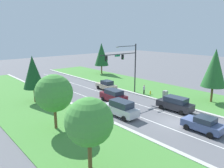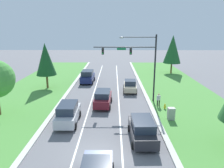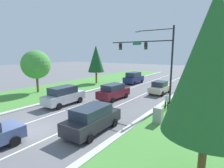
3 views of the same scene
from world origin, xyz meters
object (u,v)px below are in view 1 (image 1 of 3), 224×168
at_px(oak_near_left_tree, 89,122).
at_px(conifer_far_right_tree, 215,68).
at_px(pedestrian, 144,89).
at_px(conifer_mid_left_tree, 33,72).
at_px(oak_far_left_tree, 54,93).
at_px(burgundy_suv, 113,96).
at_px(champagne_sedan, 106,85).
at_px(utility_cabinet, 165,95).
at_px(traffic_signal_mast, 127,62).
at_px(fire_hydrant, 150,93).
at_px(charcoal_suv, 175,104).
at_px(silver_suv, 121,108).
at_px(conifer_near_right_tree, 102,54).
at_px(navy_suv, 58,85).
at_px(slate_blue_sedan, 203,124).

height_order(oak_near_left_tree, conifer_far_right_tree, conifer_far_right_tree).
relative_size(pedestrian, conifer_mid_left_tree, 0.24).
distance_m(pedestrian, oak_near_left_tree, 22.58).
distance_m(conifer_far_right_tree, oak_far_left_tree, 23.41).
xyz_separation_m(burgundy_suv, oak_far_left_tree, (-11.20, -3.14, 3.08)).
xyz_separation_m(burgundy_suv, champagne_sedan, (3.77, 6.24, -0.10)).
bearing_deg(utility_cabinet, pedestrian, 97.52).
xyz_separation_m(traffic_signal_mast, pedestrian, (2.39, -1.93, -4.72)).
relative_size(fire_hydrant, conifer_far_right_tree, 0.09).
height_order(charcoal_suv, conifer_far_right_tree, conifer_far_right_tree).
distance_m(silver_suv, utility_cabinet, 10.53).
bearing_deg(burgundy_suv, silver_suv, -119.43).
xyz_separation_m(traffic_signal_mast, oak_far_left_tree, (-15.55, -4.75, -1.59)).
distance_m(pedestrian, conifer_far_right_tree, 11.44).
xyz_separation_m(traffic_signal_mast, conifer_mid_left_tree, (-13.47, 6.12, -1.02)).
relative_size(traffic_signal_mast, conifer_mid_left_tree, 1.20).
distance_m(traffic_signal_mast, fire_hydrant, 6.72).
relative_size(traffic_signal_mast, burgundy_suv, 1.78).
distance_m(conifer_near_right_tree, conifer_mid_left_tree, 25.49).
height_order(burgundy_suv, conifer_near_right_tree, conifer_near_right_tree).
distance_m(champagne_sedan, oak_near_left_tree, 24.39).
bearing_deg(charcoal_suv, oak_far_left_tree, 158.83).
xyz_separation_m(silver_suv, utility_cabinet, (10.49, 0.80, -0.38)).
bearing_deg(conifer_far_right_tree, burgundy_suv, 138.37).
relative_size(charcoal_suv, utility_cabinet, 3.65).
relative_size(charcoal_suv, champagne_sedan, 1.09).
relative_size(traffic_signal_mast, oak_near_left_tree, 1.49).
relative_size(navy_suv, champagne_sedan, 1.05).
height_order(burgundy_suv, fire_hydrant, burgundy_suv).
distance_m(fire_hydrant, conifer_mid_left_tree, 19.22).
bearing_deg(fire_hydrant, charcoal_suv, -116.38).
xyz_separation_m(charcoal_suv, silver_suv, (-7.00, 3.30, 0.08)).
relative_size(slate_blue_sedan, conifer_near_right_tree, 0.53).
height_order(champagne_sedan, pedestrian, champagne_sedan).
xyz_separation_m(burgundy_suv, utility_cabinet, (7.26, -4.30, -0.31)).
distance_m(fire_hydrant, oak_near_left_tree, 22.74).
bearing_deg(traffic_signal_mast, oak_near_left_tree, -142.09).
distance_m(silver_suv, oak_far_left_tree, 8.74).
relative_size(pedestrian, conifer_near_right_tree, 0.21).
relative_size(slate_blue_sedan, charcoal_suv, 0.85).
bearing_deg(utility_cabinet, conifer_near_right_tree, 75.80).
xyz_separation_m(charcoal_suv, conifer_mid_left_tree, (-12.89, 16.13, 3.67)).
distance_m(oak_near_left_tree, oak_far_left_tree, 8.57).
bearing_deg(champagne_sedan, silver_suv, -118.70).
bearing_deg(fire_hydrant, oak_near_left_tree, -152.54).
bearing_deg(oak_far_left_tree, conifer_far_right_tree, -16.90).
distance_m(traffic_signal_mast, pedestrian, 5.63).
height_order(navy_suv, oak_near_left_tree, oak_near_left_tree).
xyz_separation_m(slate_blue_sedan, pedestrian, (6.44, 13.80, 0.08)).
relative_size(fire_hydrant, oak_near_left_tree, 0.12).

